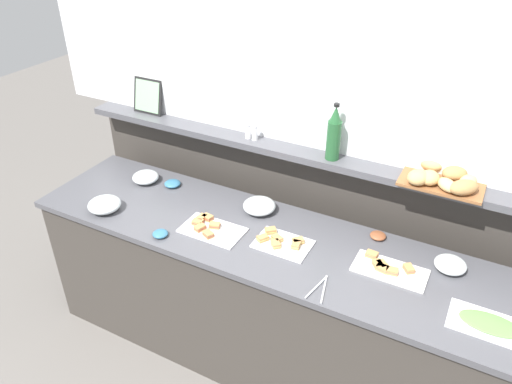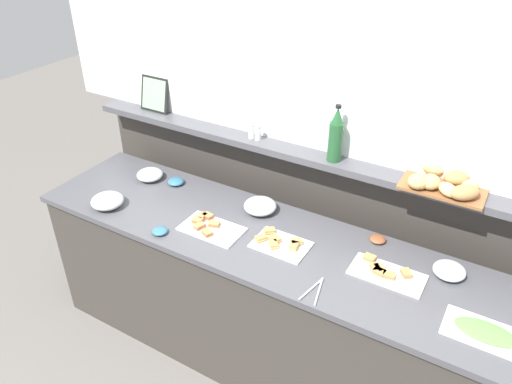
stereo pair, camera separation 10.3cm
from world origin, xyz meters
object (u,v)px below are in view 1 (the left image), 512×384
Objects in this scene: glass_bowl_medium at (146,178)px; glass_bowl_small at (259,206)px; bread_basket at (443,178)px; sandwich_platter_rear at (282,242)px; glass_bowl_large at (105,205)px; pepper_shaker at (255,133)px; condiment_bowl_dark at (160,234)px; wine_bottle_green at (334,134)px; condiment_bowl_cream at (172,184)px; framed_picture at (148,96)px; sandwich_platter_front at (388,268)px; serving_tongs at (321,288)px; sandwich_platter_side at (210,228)px; salt_shaker at (248,131)px; condiment_bowl_red at (378,236)px; cold_cuts_platter at (490,325)px; glass_bowl_extra at (450,265)px.

glass_bowl_small is at bearing 2.84° from glass_bowl_medium.
glass_bowl_small is 0.98m from bread_basket.
glass_bowl_large is at bearing -169.69° from sandwich_platter_rear.
pepper_shaker is 1.06m from bread_basket.
condiment_bowl_dark is 1.06m from wine_bottle_green.
condiment_bowl_cream is 1.05m from wine_bottle_green.
glass_bowl_medium is 0.54m from framed_picture.
glass_bowl_medium is (-1.56, 0.12, 0.02)m from sandwich_platter_front.
wine_bottle_green is at bearing 45.20° from condiment_bowl_dark.
pepper_shaker is 0.22× the size of bread_basket.
glass_bowl_small is 1.87× the size of condiment_bowl_cream.
serving_tongs is 2.12× the size of pepper_shaker.
serving_tongs is at bearing -71.73° from wine_bottle_green.
pepper_shaker reaches higher than sandwich_platter_rear.
framed_picture is (-0.80, 0.56, 0.41)m from sandwich_platter_side.
salt_shaker is 0.76m from framed_picture.
bread_basket is at bearing 25.40° from sandwich_platter_side.
sandwich_platter_front is 1.58m from glass_bowl_large.
glass_bowl_small is 0.67m from condiment_bowl_red.
wine_bottle_green is (0.47, 0.51, 0.44)m from sandwich_platter_side.
glass_bowl_small is at bearing 168.51° from sandwich_platter_front.
bread_basket is at bearing 28.05° from condiment_bowl_dark.
pepper_shaker reaches higher than cold_cuts_platter.
sandwich_platter_rear is (-0.54, -0.05, 0.00)m from sandwich_platter_front.
wine_bottle_green is (-0.22, 0.66, 0.45)m from serving_tongs.
condiment_bowl_red is 0.58m from wine_bottle_green.
wine_bottle_green reaches higher than sandwich_platter_rear.
glass_bowl_extra is 0.82× the size of serving_tongs.
glass_bowl_small is 0.58m from wine_bottle_green.
condiment_bowl_dark is at bearing -152.93° from condiment_bowl_red.
glass_bowl_large reaches higher than glass_bowl_medium.
condiment_bowl_cream is 0.54× the size of serving_tongs.
condiment_bowl_dark is (0.25, -0.45, -0.00)m from condiment_bowl_cream.
sandwich_platter_rear is 0.72m from salt_shaker.
condiment_bowl_dark is at bearing -50.39° from framed_picture.
condiment_bowl_cream is (-1.85, 0.31, 0.01)m from cold_cuts_platter.
sandwich_platter_rear is 1.76× the size of glass_bowl_medium.
condiment_bowl_cream is at bearing 159.63° from serving_tongs.
wine_bottle_green reaches higher than bread_basket.
glass_bowl_large is 1.34m from wine_bottle_green.
salt_shaker is at bearing 180.00° from pepper_shaker.
salt_shaker reaches higher than cold_cuts_platter.
cold_cuts_platter is 3.86× the size of pepper_shaker.
condiment_bowl_dark is (-0.35, -0.45, -0.02)m from glass_bowl_small.
sandwich_platter_front is 1.88× the size of glass_bowl_large.
sandwich_platter_side is 0.84× the size of bread_basket.
sandwich_platter_rear is at bearing -41.41° from glass_bowl_small.
framed_picture is at bearing 177.09° from salt_shaker.
sandwich_platter_side reaches higher than serving_tongs.
glass_bowl_small reaches higher than cold_cuts_platter.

